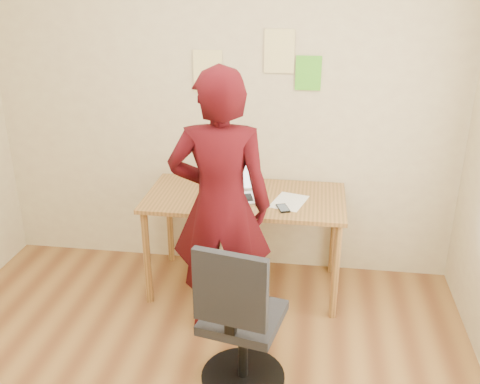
% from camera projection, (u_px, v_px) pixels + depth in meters
% --- Properties ---
extents(room, '(3.58, 3.58, 2.78)m').
position_uv_depth(room, '(152.00, 188.00, 2.30)').
color(room, brown).
rests_on(room, ground).
extents(desk, '(1.40, 0.70, 0.74)m').
position_uv_depth(desk, '(245.00, 207.00, 3.80)').
color(desk, '#A06D37').
rests_on(desk, ground).
extents(laptop, '(0.39, 0.36, 0.23)m').
position_uv_depth(laptop, '(233.00, 190.00, 3.73)').
color(laptop, '#B8B8C0').
rests_on(laptop, desk).
extents(paper_sheet, '(0.28, 0.34, 0.00)m').
position_uv_depth(paper_sheet, '(289.00, 202.00, 3.67)').
color(paper_sheet, white).
rests_on(paper_sheet, desk).
extents(phone, '(0.11, 0.15, 0.01)m').
position_uv_depth(phone, '(283.00, 208.00, 3.56)').
color(phone, black).
rests_on(phone, desk).
extents(wall_note_left, '(0.21, 0.00, 0.30)m').
position_uv_depth(wall_note_left, '(208.00, 71.00, 3.83)').
color(wall_note_left, '#F1DE90').
rests_on(wall_note_left, room).
extents(wall_note_mid, '(0.21, 0.00, 0.30)m').
position_uv_depth(wall_note_mid, '(279.00, 51.00, 3.70)').
color(wall_note_mid, '#F1DE90').
rests_on(wall_note_mid, room).
extents(wall_note_right, '(0.18, 0.00, 0.24)m').
position_uv_depth(wall_note_right, '(308.00, 73.00, 3.73)').
color(wall_note_right, '#53C02B').
rests_on(wall_note_right, room).
extents(office_chair, '(0.49, 0.50, 0.94)m').
position_uv_depth(office_chair, '(239.00, 328.00, 2.93)').
color(office_chair, black).
rests_on(office_chair, ground).
extents(person, '(0.67, 0.47, 1.74)m').
position_uv_depth(person, '(220.00, 207.00, 3.28)').
color(person, '#3B080C').
rests_on(person, ground).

